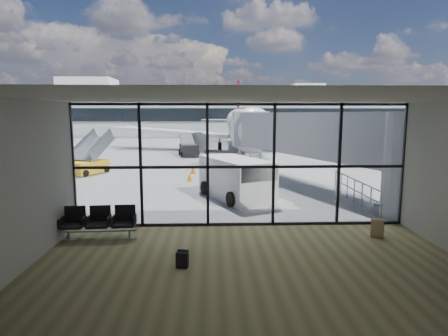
{
  "coord_description": "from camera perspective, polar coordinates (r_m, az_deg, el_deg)",
  "views": [
    {
      "loc": [
        -1.07,
        -13.39,
        4.09
      ],
      "look_at": [
        -0.5,
        3.0,
        1.73
      ],
      "focal_mm": 30.0,
      "sensor_mm": 36.0,
      "label": 1
    }
  ],
  "objects": [
    {
      "name": "seating_row",
      "position": [
        13.2,
        -18.45,
        -7.61
      ],
      "size": [
        2.41,
        0.79,
        1.07
      ],
      "rotation": [
        0.0,
        0.0,
        0.05
      ],
      "color": "gray",
      "rests_on": "ground"
    },
    {
      "name": "mobile_stairs",
      "position": [
        27.66,
        -20.11,
        0.41
      ],
      "size": [
        2.85,
        3.81,
        2.44
      ],
      "rotation": [
        0.0,
        0.0,
        -0.41
      ],
      "color": "gold",
      "rests_on": "ground"
    },
    {
      "name": "service_van",
      "position": [
        18.18,
        1.95,
        -1.57
      ],
      "size": [
        3.65,
        4.93,
        1.97
      ],
      "rotation": [
        0.0,
        0.0,
        0.42
      ],
      "color": "silver",
      "rests_on": "ground"
    },
    {
      "name": "tree_3",
      "position": [
        89.24,
        -19.06,
        8.09
      ],
      "size": [
        4.95,
        4.95,
        7.12
      ],
      "color": "#382619",
      "rests_on": "ground"
    },
    {
      "name": "tree_0",
      "position": [
        96.03,
        -29.47,
        7.46
      ],
      "size": [
        4.95,
        4.95,
        7.12
      ],
      "color": "#382619",
      "rests_on": "ground"
    },
    {
      "name": "ground",
      "position": [
        53.56,
        -0.82,
        3.8
      ],
      "size": [
        220.0,
        220.0,
        0.0
      ],
      "primitive_type": "plane",
      "color": "slate",
      "rests_on": "ground"
    },
    {
      "name": "apron_railing",
      "position": [
        18.47,
        19.26,
        -2.79
      ],
      "size": [
        0.06,
        5.46,
        1.11
      ],
      "color": "gray",
      "rests_on": "ground"
    },
    {
      "name": "belt_loader",
      "position": [
        37.33,
        -5.42,
        2.9
      ],
      "size": [
        2.26,
        4.56,
        2.01
      ],
      "rotation": [
        0.0,
        0.0,
        0.18
      ],
      "color": "black",
      "rests_on": "ground"
    },
    {
      "name": "tree_1",
      "position": [
        93.44,
        -26.2,
        8.07
      ],
      "size": [
        5.61,
        5.61,
        8.07
      ],
      "color": "#382619",
      "rests_on": "ground"
    },
    {
      "name": "backpack",
      "position": [
        10.38,
        -6.39,
        -13.69
      ],
      "size": [
        0.35,
        0.33,
        0.47
      ],
      "rotation": [
        0.0,
        0.0,
        -0.18
      ],
      "color": "black",
      "rests_on": "ground"
    },
    {
      "name": "airliner",
      "position": [
        44.35,
        2.86,
        6.51
      ],
      "size": [
        30.86,
        35.73,
        9.2
      ],
      "rotation": [
        0.0,
        0.0,
        -0.04
      ],
      "color": "white",
      "rests_on": "ground"
    },
    {
      "name": "glass_curtain_wall",
      "position": [
        13.56,
        2.57,
        0.37
      ],
      "size": [
        12.1,
        0.12,
        4.5
      ],
      "color": "white",
      "rests_on": "ground"
    },
    {
      "name": "tree_5",
      "position": [
        86.54,
        -11.38,
        9.21
      ],
      "size": [
        6.27,
        6.27,
        9.03
      ],
      "color": "#382619",
      "rests_on": "ground"
    },
    {
      "name": "traffic_cone_b",
      "position": [
        26.03,
        -4.73,
        -0.26
      ],
      "size": [
        0.41,
        0.41,
        0.59
      ],
      "color": "#D3680B",
      "rests_on": "ground"
    },
    {
      "name": "far_terminal",
      "position": [
        75.36,
        -1.62,
        8.27
      ],
      "size": [
        80.0,
        12.2,
        11.0
      ],
      "color": "silver",
      "rests_on": "ground"
    },
    {
      "name": "tree_4",
      "position": [
        87.69,
        -15.28,
        8.66
      ],
      "size": [
        5.61,
        5.61,
        8.07
      ],
      "color": "#382619",
      "rests_on": "ground"
    },
    {
      "name": "jet_bridge",
      "position": [
        21.36,
        14.3,
        4.36
      ],
      "size": [
        8.0,
        16.5,
        4.33
      ],
      "color": "#A1A3A6",
      "rests_on": "ground"
    },
    {
      "name": "lounge_shell",
      "position": [
        8.78,
        5.05,
        -1.27
      ],
      "size": [
        12.02,
        8.01,
        4.51
      ],
      "color": "brown",
      "rests_on": "ground"
    },
    {
      "name": "suitcase",
      "position": [
        13.63,
        22.29,
        -8.44
      ],
      "size": [
        0.47,
        0.41,
        1.1
      ],
      "rotation": [
        0.0,
        0.0,
        -0.42
      ],
      "color": "#917C50",
      "rests_on": "ground"
    },
    {
      "name": "tree_2",
      "position": [
        91.18,
        -22.74,
        8.68
      ],
      "size": [
        6.27,
        6.27,
        9.03
      ],
      "color": "#382619",
      "rests_on": "ground"
    },
    {
      "name": "traffic_cone_a",
      "position": [
        23.18,
        -5.22,
        -1.4
      ],
      "size": [
        0.36,
        0.36,
        0.51
      ],
      "color": "orange",
      "rests_on": "ground"
    }
  ]
}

